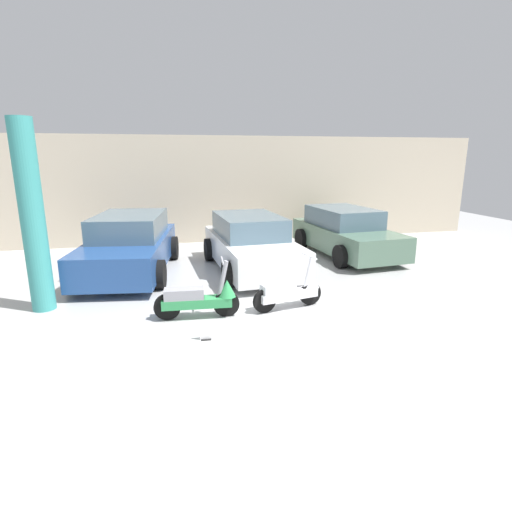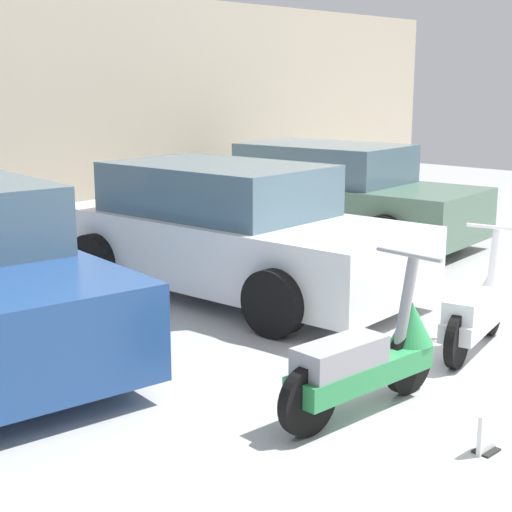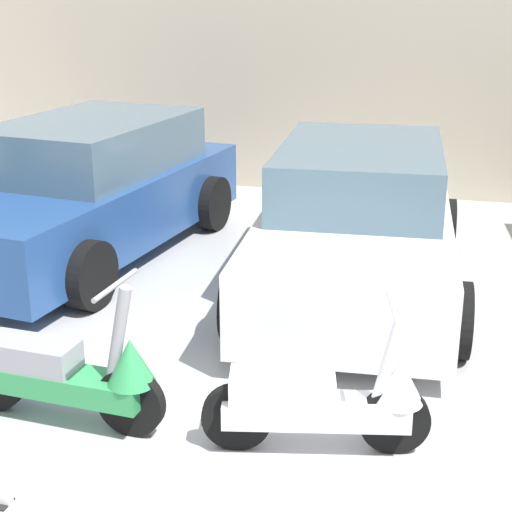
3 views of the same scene
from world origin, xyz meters
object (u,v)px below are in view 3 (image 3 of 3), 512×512
Objects in this scene: scooter_front_left at (67,372)px; scooter_front_right at (326,400)px; car_rear_center at (357,223)px; car_rear_left at (86,191)px.

scooter_front_left is 1.74m from scooter_front_right.
car_rear_center is (-0.20, 2.86, 0.31)m from scooter_front_right.
scooter_front_left is 3.35m from car_rear_center.
scooter_front_right is 0.32× the size of car_rear_left.
scooter_front_left is at bearing 31.28° from car_rear_left.
car_rear_center is at bearing 66.33° from scooter_front_left.
car_rear_left is 3.04m from car_rear_center.
scooter_front_left is at bearing -31.19° from car_rear_center.
car_rear_center reaches higher than scooter_front_left.
scooter_front_right is 0.34× the size of car_rear_center.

